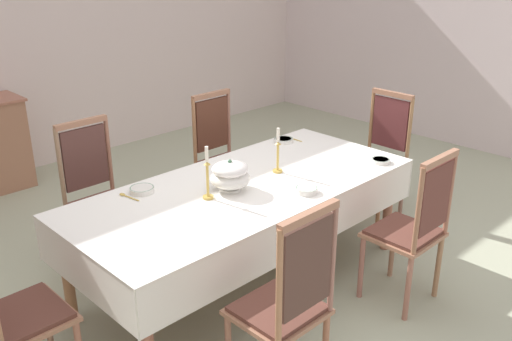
% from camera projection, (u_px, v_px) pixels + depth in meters
% --- Properties ---
extents(ground, '(7.78, 6.43, 0.04)m').
position_uv_depth(ground, '(244.00, 282.00, 4.11)').
color(ground, '#A9AF94').
extents(back_wall, '(7.78, 0.08, 3.28)m').
position_uv_depth(back_wall, '(21.00, 12.00, 5.65)').
color(back_wall, silver).
rests_on(back_wall, ground).
extents(right_wall, '(0.08, 6.43, 3.28)m').
position_uv_depth(right_wall, '(509.00, 7.00, 6.05)').
color(right_wall, silver).
rests_on(right_wall, ground).
extents(dining_table, '(2.44, 1.08, 0.75)m').
position_uv_depth(dining_table, '(245.00, 194.00, 3.84)').
color(dining_table, '#A8664F').
rests_on(dining_table, ground).
extents(tablecloth, '(2.46, 1.10, 0.30)m').
position_uv_depth(tablecloth, '(245.00, 194.00, 3.84)').
color(tablecloth, white).
rests_on(tablecloth, dining_table).
extents(chair_south_a, '(0.44, 0.42, 1.13)m').
position_uv_depth(chair_south_a, '(287.00, 301.00, 2.87)').
color(chair_south_a, '#99634E').
rests_on(chair_south_a, ground).
extents(chair_north_a, '(0.44, 0.42, 1.11)m').
position_uv_depth(chair_north_a, '(97.00, 194.00, 4.12)').
color(chair_north_a, '#9A6C55').
rests_on(chair_north_a, ground).
extents(chair_south_b, '(0.44, 0.42, 1.09)m').
position_uv_depth(chair_south_b, '(413.00, 226.00, 3.66)').
color(chair_south_b, '#A06457').
rests_on(chair_south_b, ground).
extents(chair_north_b, '(0.44, 0.42, 1.10)m').
position_uv_depth(chair_north_b, '(222.00, 154.00, 4.91)').
color(chair_north_b, '#A56655').
rests_on(chair_north_b, ground).
extents(chair_head_west, '(0.42, 0.44, 1.14)m').
position_uv_depth(chair_head_west, '(9.00, 306.00, 2.82)').
color(chair_head_west, '#996E56').
rests_on(chair_head_west, ground).
extents(chair_head_east, '(0.42, 0.44, 1.10)m').
position_uv_depth(chair_head_east, '(380.00, 153.00, 4.94)').
color(chair_head_east, '#A86C47').
rests_on(chair_head_east, ground).
extents(soup_tureen, '(0.27, 0.27, 0.22)m').
position_uv_depth(soup_tureen, '(230.00, 175.00, 3.69)').
color(soup_tureen, silver).
rests_on(soup_tureen, tablecloth).
extents(candlestick_west, '(0.07, 0.07, 0.35)m').
position_uv_depth(candlestick_west, '(208.00, 178.00, 3.55)').
color(candlestick_west, gold).
rests_on(candlestick_west, tablecloth).
extents(candlestick_east, '(0.07, 0.07, 0.33)m').
position_uv_depth(candlestick_east, '(278.00, 155.00, 3.97)').
color(candlestick_east, gold).
rests_on(candlestick_east, tablecloth).
extents(bowl_near_left, '(0.16, 0.16, 0.04)m').
position_uv_depth(bowl_near_left, '(142.00, 189.00, 3.69)').
color(bowl_near_left, silver).
rests_on(bowl_near_left, tablecloth).
extents(bowl_near_right, '(0.16, 0.16, 0.03)m').
position_uv_depth(bowl_near_right, '(284.00, 140.00, 4.63)').
color(bowl_near_right, silver).
rests_on(bowl_near_right, tablecloth).
extents(bowl_far_left, '(0.14, 0.14, 0.03)m').
position_uv_depth(bowl_far_left, '(381.00, 160.00, 4.19)').
color(bowl_far_left, silver).
rests_on(bowl_far_left, tablecloth).
extents(bowl_far_right, '(0.15, 0.15, 0.04)m').
position_uv_depth(bowl_far_right, '(307.00, 190.00, 3.68)').
color(bowl_far_right, silver).
rests_on(bowl_far_right, tablecloth).
extents(spoon_primary, '(0.04, 0.18, 0.01)m').
position_uv_depth(spoon_primary, '(125.00, 195.00, 3.63)').
color(spoon_primary, gold).
rests_on(spoon_primary, tablecloth).
extents(spoon_secondary, '(0.03, 0.18, 0.01)m').
position_uv_depth(spoon_secondary, '(290.00, 138.00, 4.72)').
color(spoon_secondary, gold).
rests_on(spoon_secondary, tablecloth).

